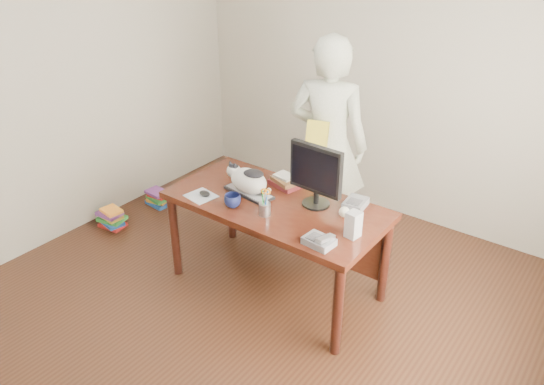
{
  "coord_description": "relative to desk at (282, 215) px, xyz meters",
  "views": [
    {
      "loc": [
        1.98,
        -2.1,
        2.61
      ],
      "look_at": [
        0.0,
        0.55,
        0.85
      ],
      "focal_mm": 35.0,
      "sensor_mm": 36.0,
      "label": 1
    }
  ],
  "objects": [
    {
      "name": "mousepad",
      "position": [
        -0.5,
        -0.34,
        0.15
      ],
      "size": [
        0.23,
        0.22,
        0.0
      ],
      "rotation": [
        0.0,
        0.0,
        -0.16
      ],
      "color": "#B6BCC3",
      "rests_on": "desk"
    },
    {
      "name": "book_stack",
      "position": [
        -0.09,
        0.17,
        0.19
      ],
      "size": [
        0.27,
        0.23,
        0.09
      ],
      "rotation": [
        0.0,
        0.0,
        -0.27
      ],
      "color": "#501518",
      "rests_on": "desk"
    },
    {
      "name": "keyboard",
      "position": [
        -0.24,
        -0.1,
        0.16
      ],
      "size": [
        0.42,
        0.2,
        0.02
      ],
      "rotation": [
        0.0,
        0.0,
        -0.13
      ],
      "color": "black",
      "rests_on": "desk"
    },
    {
      "name": "calculator",
      "position": [
        0.49,
        0.2,
        0.17
      ],
      "size": [
        0.16,
        0.2,
        0.06
      ],
      "rotation": [
        0.0,
        0.0,
        0.13
      ],
      "color": "#5B5B60",
      "rests_on": "desk"
    },
    {
      "name": "person",
      "position": [
        -0.06,
        0.71,
        0.31
      ],
      "size": [
        0.76,
        0.61,
        1.82
      ],
      "primitive_type": "imported",
      "rotation": [
        0.0,
        0.0,
        3.43
      ],
      "color": "white",
      "rests_on": "ground"
    },
    {
      "name": "coffee_mug",
      "position": [
        -0.21,
        -0.31,
        0.19
      ],
      "size": [
        0.17,
        0.17,
        0.09
      ],
      "primitive_type": "imported",
      "rotation": [
        0.0,
        0.0,
        0.86
      ],
      "color": "#0E1338",
      "rests_on": "desk"
    },
    {
      "name": "phone",
      "position": [
        0.55,
        -0.36,
        0.18
      ],
      "size": [
        0.2,
        0.16,
        0.09
      ],
      "rotation": [
        0.0,
        0.0,
        -0.08
      ],
      "color": "#5B5B60",
      "rests_on": "desk"
    },
    {
      "name": "pen_cup",
      "position": [
        0.05,
        -0.27,
        0.21
      ],
      "size": [
        0.1,
        0.1,
        0.21
      ],
      "rotation": [
        0.0,
        0.0,
        0.33
      ],
      "color": "gray",
      "rests_on": "desk"
    },
    {
      "name": "baseball",
      "position": [
        0.5,
        0.03,
        0.19
      ],
      "size": [
        0.07,
        0.07,
        0.07
      ],
      "rotation": [
        0.0,
        0.0,
        -0.33
      ],
      "color": "#ECE7CC",
      "rests_on": "desk"
    },
    {
      "name": "book_pile_a",
      "position": [
        -1.75,
        -0.28,
        -0.51
      ],
      "size": [
        0.27,
        0.22,
        0.18
      ],
      "color": "#B41D19",
      "rests_on": "ground"
    },
    {
      "name": "cat",
      "position": [
        -0.25,
        -0.1,
        0.26
      ],
      "size": [
        0.4,
        0.23,
        0.22
      ],
      "rotation": [
        0.0,
        0.0,
        -0.13
      ],
      "color": "silver",
      "rests_on": "keyboard"
    },
    {
      "name": "monitor",
      "position": [
        0.25,
        0.04,
        0.41
      ],
      "size": [
        0.41,
        0.21,
        0.46
      ],
      "rotation": [
        0.0,
        0.0,
        -0.04
      ],
      "color": "black",
      "rests_on": "desk"
    },
    {
      "name": "mouse",
      "position": [
        -0.48,
        -0.32,
        0.17
      ],
      "size": [
        0.1,
        0.07,
        0.04
      ],
      "rotation": [
        0.0,
        0.0,
        -0.16
      ],
      "color": "black",
      "rests_on": "mousepad"
    },
    {
      "name": "held_book",
      "position": [
        -0.06,
        0.54,
        0.45
      ],
      "size": [
        0.19,
        0.15,
        0.24
      ],
      "rotation": [
        0.0,
        0.0,
        0.29
      ],
      "color": "gold",
      "rests_on": "person"
    },
    {
      "name": "room",
      "position": [
        0.0,
        -0.68,
        0.75
      ],
      "size": [
        4.5,
        4.5,
        4.5
      ],
      "color": "black",
      "rests_on": "ground"
    },
    {
      "name": "speaker",
      "position": [
        0.67,
        -0.15,
        0.24
      ],
      "size": [
        0.09,
        0.1,
        0.18
      ],
      "rotation": [
        0.0,
        0.0,
        -0.14
      ],
      "color": "#9C9C9F",
      "rests_on": "desk"
    },
    {
      "name": "book_pile_b",
      "position": [
        -1.72,
        0.27,
        -0.53
      ],
      "size": [
        0.26,
        0.2,
        0.15
      ],
      "color": "#194898",
      "rests_on": "ground"
    },
    {
      "name": "desk",
      "position": [
        0.0,
        0.0,
        0.0
      ],
      "size": [
        1.6,
        0.8,
        0.75
      ],
      "color": "black",
      "rests_on": "ground"
    }
  ]
}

